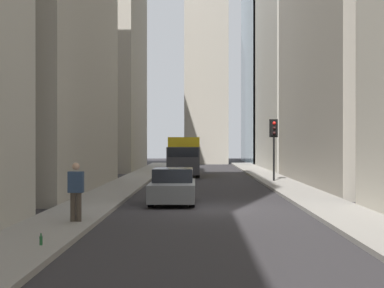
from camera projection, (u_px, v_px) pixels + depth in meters
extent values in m
plane|color=#302D30|center=(209.00, 209.00, 21.27)|extent=(135.00, 135.00, 0.00)
cube|color=gray|center=(87.00, 207.00, 21.31)|extent=(90.00, 2.20, 0.14)
cube|color=gray|center=(331.00, 207.00, 21.22)|extent=(90.00, 2.20, 0.14)
cube|color=#B7B2A5|center=(318.00, 3.00, 52.82)|extent=(18.88, 10.00, 30.62)
cube|color=gray|center=(85.00, 59.00, 51.92)|extent=(14.08, 10.00, 20.05)
cube|color=gray|center=(206.00, 71.00, 67.17)|extent=(4.99, 4.99, 21.61)
cube|color=yellow|center=(184.00, 155.00, 43.03)|extent=(4.60, 2.25, 2.60)
cube|color=#38383D|center=(183.00, 161.00, 39.83)|extent=(1.90, 2.25, 1.90)
cube|color=black|center=(183.00, 152.00, 39.83)|extent=(1.92, 2.09, 0.64)
cylinder|color=black|center=(198.00, 172.00, 39.83)|extent=(0.88, 0.28, 0.88)
cylinder|color=black|center=(169.00, 172.00, 39.85)|extent=(0.88, 0.28, 0.88)
cylinder|color=black|center=(198.00, 169.00, 44.42)|extent=(0.88, 0.28, 0.88)
cylinder|color=black|center=(172.00, 169.00, 44.44)|extent=(0.88, 0.28, 0.88)
cube|color=slate|center=(173.00, 190.00, 23.23)|extent=(4.30, 1.78, 0.70)
cube|color=black|center=(173.00, 175.00, 23.43)|extent=(2.10, 1.58, 0.54)
cylinder|color=black|center=(192.00, 199.00, 21.87)|extent=(0.64, 0.22, 0.64)
cylinder|color=black|center=(151.00, 199.00, 21.89)|extent=(0.64, 0.22, 0.64)
cylinder|color=black|center=(193.00, 193.00, 24.57)|extent=(0.64, 0.22, 0.64)
cylinder|color=black|center=(156.00, 193.00, 24.59)|extent=(0.64, 0.22, 0.64)
cylinder|color=black|center=(274.00, 158.00, 34.95)|extent=(0.12, 0.12, 2.74)
cube|color=black|center=(274.00, 128.00, 34.95)|extent=(0.28, 0.32, 0.90)
cube|color=black|center=(274.00, 128.00, 35.10)|extent=(0.03, 0.52, 1.10)
sphere|color=red|center=(274.00, 123.00, 34.79)|extent=(0.20, 0.20, 0.20)
sphere|color=black|center=(274.00, 128.00, 34.79)|extent=(0.20, 0.20, 0.20)
sphere|color=black|center=(274.00, 133.00, 34.79)|extent=(0.20, 0.20, 0.20)
cylinder|color=#473D33|center=(79.00, 207.00, 16.91)|extent=(0.16, 0.16, 0.85)
cylinder|color=#473D33|center=(73.00, 207.00, 16.91)|extent=(0.16, 0.16, 0.85)
cube|color=navy|center=(76.00, 182.00, 16.91)|extent=(0.26, 0.44, 0.62)
sphere|color=tan|center=(76.00, 166.00, 16.91)|extent=(0.22, 0.22, 0.22)
cylinder|color=#236033|center=(41.00, 241.00, 13.00)|extent=(0.07, 0.07, 0.20)
cylinder|color=#236033|center=(41.00, 235.00, 13.00)|extent=(0.03, 0.03, 0.07)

